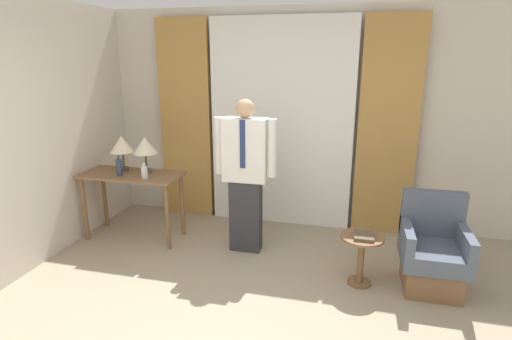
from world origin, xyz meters
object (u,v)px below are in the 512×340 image
object	(u,v)px
bottle_by_lamp	(144,172)
person	(246,172)
desk	(132,184)
table_lamp_right	(145,146)
table_lamp_left	(122,145)
book	(364,236)
side_table	(361,251)
bottle_near_edge	(119,167)
armchair	(432,255)

from	to	relation	value
bottle_by_lamp	person	xyz separation A→B (m)	(1.14, 0.13, 0.05)
desk	table_lamp_right	distance (m)	0.48
table_lamp_right	table_lamp_left	bearing A→B (deg)	180.00
person	book	xyz separation A→B (m)	(1.26, -0.46, -0.40)
desk	table_lamp_left	world-z (taller)	table_lamp_left
table_lamp_left	table_lamp_right	xyz separation A→B (m)	(0.30, 0.00, 0.00)
person	side_table	xyz separation A→B (m)	(1.25, -0.44, -0.58)
desk	book	size ratio (longest dim) A/B	5.48
book	desk	bearing A→B (deg)	170.24
desk	bottle_near_edge	xyz separation A→B (m)	(-0.08, -0.10, 0.23)
book	person	bearing A→B (deg)	159.90
book	table_lamp_left	bearing A→B (deg)	168.76
bottle_by_lamp	armchair	world-z (taller)	bottle_by_lamp
table_lamp_left	table_lamp_right	size ratio (longest dim) A/B	1.00
desk	book	bearing A→B (deg)	-9.76
person	book	distance (m)	1.40
table_lamp_right	bottle_by_lamp	size ratio (longest dim) A/B	2.43
desk	person	bearing A→B (deg)	0.28
desk	side_table	xyz separation A→B (m)	(2.63, -0.43, -0.33)
side_table	armchair	bearing A→B (deg)	9.51
bottle_by_lamp	side_table	distance (m)	2.47
book	bottle_near_edge	bearing A→B (deg)	172.67
armchair	side_table	distance (m)	0.65
table_lamp_right	bottle_by_lamp	world-z (taller)	table_lamp_right
bottle_by_lamp	bottle_near_edge	bearing A→B (deg)	177.27
desk	bottle_by_lamp	world-z (taller)	bottle_by_lamp
person	book	world-z (taller)	person
desk	person	world-z (taller)	person
bottle_near_edge	armchair	bearing A→B (deg)	-3.68
table_lamp_left	person	size ratio (longest dim) A/B	0.25
desk	book	distance (m)	2.69
bottle_near_edge	bottle_by_lamp	bearing A→B (deg)	-2.73
side_table	desk	bearing A→B (deg)	170.75
table_lamp_right	side_table	world-z (taller)	table_lamp_right
bottle_near_edge	book	size ratio (longest dim) A/B	1.13
desk	armchair	size ratio (longest dim) A/B	1.33
table_lamp_right	armchair	bearing A→B (deg)	-7.67
desk	side_table	world-z (taller)	desk
person	side_table	size ratio (longest dim) A/B	3.40
table_lamp_left	book	world-z (taller)	table_lamp_left
bottle_by_lamp	book	distance (m)	2.45
bottle_by_lamp	desk	bearing A→B (deg)	153.80
table_lamp_left	bottle_near_edge	size ratio (longest dim) A/B	1.72
table_lamp_right	book	size ratio (longest dim) A/B	1.95
bottle_by_lamp	side_table	size ratio (longest dim) A/B	0.35
table_lamp_left	bottle_by_lamp	size ratio (longest dim) A/B	2.43
table_lamp_left	bottle_by_lamp	xyz separation A→B (m)	(0.39, -0.22, -0.24)
table_lamp_left	bottle_near_edge	distance (m)	0.30
table_lamp_right	bottle_near_edge	bearing A→B (deg)	-138.17
armchair	side_table	size ratio (longest dim) A/B	1.79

